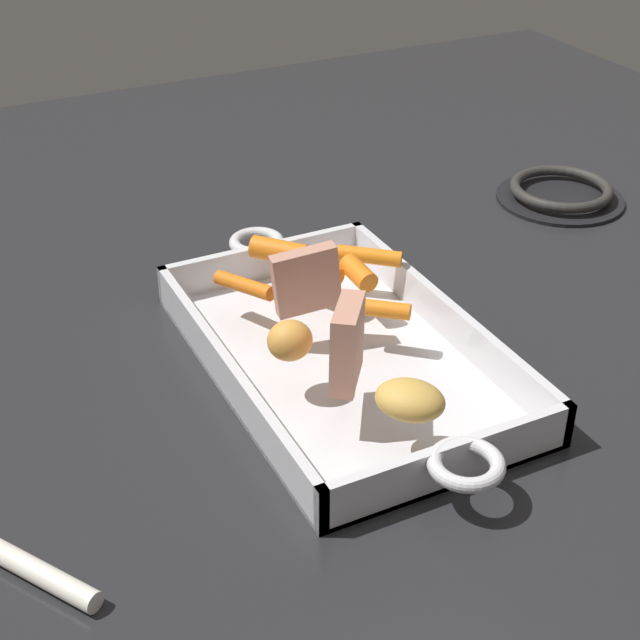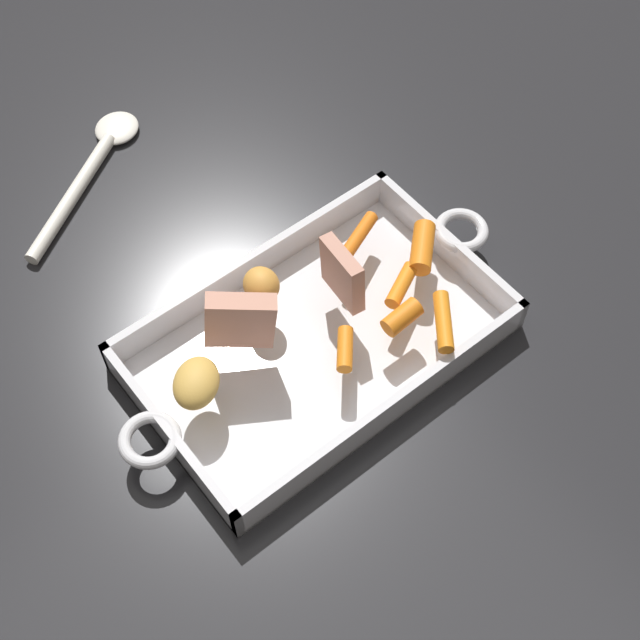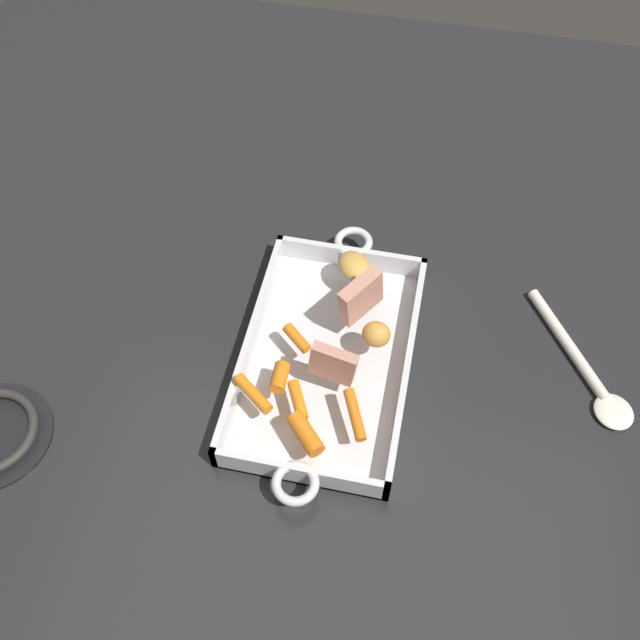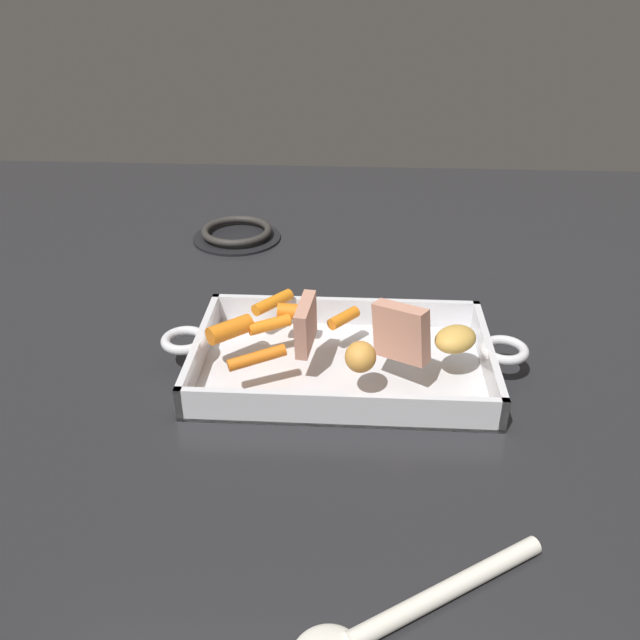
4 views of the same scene
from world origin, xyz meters
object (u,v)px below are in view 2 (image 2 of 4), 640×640
object	(u,v)px
roasting_dish	(317,340)
serving_spoon	(92,166)
roast_slice_thick	(240,321)
baby_carrot_short	(345,349)
baby_carrot_southwest	(421,247)
baby_carrot_southeast	(402,285)
roast_slice_outer	(342,274)
baby_carrot_northwest	(402,317)
potato_corner	(196,383)
potato_near_roast	(261,285)
baby_carrot_long	(358,237)
baby_carrot_center_right	(443,322)

from	to	relation	value
roasting_dish	serving_spoon	world-z (taller)	roasting_dish
roast_slice_thick	baby_carrot_short	xyz separation A→B (m)	(0.07, -0.08, -0.03)
baby_carrot_southwest	baby_carrot_southeast	size ratio (longest dim) A/B	1.07
roast_slice_outer	baby_carrot_northwest	xyz separation A→B (m)	(0.02, -0.07, -0.02)
baby_carrot_northwest	potato_corner	world-z (taller)	potato_corner
potato_near_roast	baby_carrot_long	bearing A→B (deg)	-3.54
roast_slice_thick	roast_slice_outer	bearing A→B (deg)	-8.46
potato_corner	baby_carrot_northwest	bearing A→B (deg)	-17.39
potato_near_roast	serving_spoon	bearing A→B (deg)	96.56
baby_carrot_southeast	potato_corner	size ratio (longest dim) A/B	0.96
baby_carrot_northwest	baby_carrot_long	xyz separation A→B (m)	(0.03, 0.11, -0.00)
roasting_dish	baby_carrot_southeast	xyz separation A→B (m)	(0.10, -0.02, 0.04)
roast_slice_outer	baby_carrot_long	size ratio (longest dim) A/B	0.88
roast_slice_thick	serving_spoon	distance (m)	0.34
baby_carrot_southeast	potato_corner	distance (m)	0.24
roasting_dish	baby_carrot_southwest	distance (m)	0.15
baby_carrot_southwest	potato_corner	distance (m)	0.28
baby_carrot_southeast	baby_carrot_short	distance (m)	0.10
roasting_dish	baby_carrot_northwest	xyz separation A→B (m)	(0.07, -0.05, 0.04)
roasting_dish	baby_carrot_center_right	world-z (taller)	baby_carrot_center_right
potato_corner	potato_near_roast	xyz separation A→B (m)	(0.12, 0.05, 0.00)
serving_spoon	potato_corner	bearing A→B (deg)	-135.58
roast_slice_outer	baby_carrot_southwest	bearing A→B (deg)	-8.44
baby_carrot_southwest	potato_corner	bearing A→B (deg)	177.78
roast_slice_outer	baby_carrot_southwest	size ratio (longest dim) A/B	1.06
baby_carrot_short	potato_near_roast	bearing A→B (deg)	101.38
potato_near_roast	baby_carrot_short	bearing A→B (deg)	-78.62
roasting_dish	roast_slice_outer	size ratio (longest dim) A/B	7.49
roasting_dish	potato_near_roast	world-z (taller)	potato_near_roast
baby_carrot_southwest	potato_corner	world-z (taller)	potato_corner
roast_slice_thick	potato_near_roast	xyz separation A→B (m)	(0.05, 0.03, -0.02)
roast_slice_thick	serving_spoon	size ratio (longest dim) A/B	0.30
baby_carrot_southeast	potato_near_roast	xyz separation A→B (m)	(-0.12, 0.09, 0.01)
roast_slice_outer	serving_spoon	size ratio (longest dim) A/B	0.27
roast_slice_outer	potato_near_roast	size ratio (longest dim) A/B	1.55
roast_slice_thick	potato_near_roast	bearing A→B (deg)	32.94
roasting_dish	serving_spoon	size ratio (longest dim) A/B	2.06
baby_carrot_southwest	serving_spoon	world-z (taller)	baby_carrot_southwest
baby_carrot_long	roast_slice_outer	bearing A→B (deg)	-143.94
potato_corner	roasting_dish	bearing A→B (deg)	-5.06
baby_carrot_southwest	potato_near_roast	distance (m)	0.18
roasting_dish	roast_slice_thick	bearing A→B (deg)	154.80
baby_carrot_center_right	roast_slice_thick	bearing A→B (deg)	145.77
baby_carrot_southeast	potato_near_roast	world-z (taller)	potato_near_roast
roasting_dish	baby_carrot_center_right	distance (m)	0.13
roasting_dish	baby_carrot_center_right	size ratio (longest dim) A/B	7.05
baby_carrot_center_right	baby_carrot_short	xyz separation A→B (m)	(-0.10, 0.04, -0.00)
roast_slice_thick	serving_spoon	world-z (taller)	roast_slice_thick
roast_slice_thick	baby_carrot_center_right	world-z (taller)	roast_slice_thick
roast_slice_thick	baby_carrot_northwest	size ratio (longest dim) A/B	1.66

